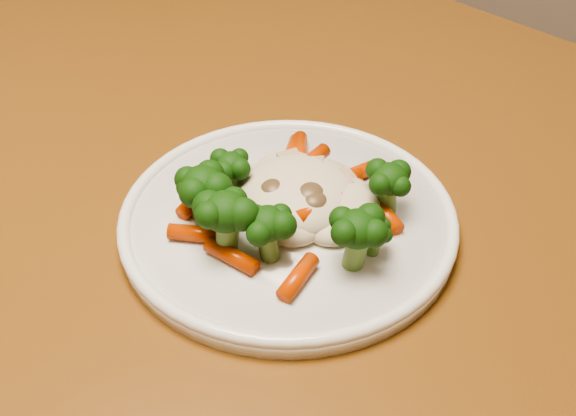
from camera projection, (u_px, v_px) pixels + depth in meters
name	position (u px, v px, depth m)	size (l,w,h in m)	color
dining_table	(326.00, 291.00, 0.64)	(1.28, 0.94, 0.75)	brown
plate	(288.00, 222.00, 0.55)	(0.25, 0.25, 0.01)	white
meal	(284.00, 200.00, 0.53)	(0.17, 0.17, 0.05)	beige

